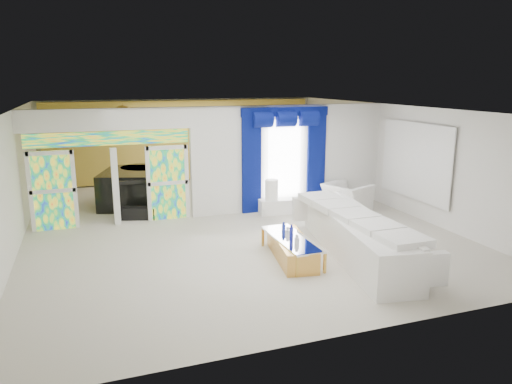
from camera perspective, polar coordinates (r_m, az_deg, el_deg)
name	(u,v)px	position (r m, az deg, el deg)	size (l,w,h in m)	color
floor	(230,224)	(12.69, -3.10, -3.77)	(12.00, 12.00, 0.00)	#B7AF9E
dividing_wall	(291,157)	(13.99, 4.14, 4.12)	(5.70, 0.18, 3.00)	white
dividing_header	(108,119)	(12.70, -17.14, 8.22)	(4.30, 0.18, 0.55)	white
stained_panel_left	(53,191)	(12.96, -22.91, 0.12)	(0.95, 0.04, 2.00)	#994C3F
stained_panel_right	(168,183)	(13.08, -10.40, 1.07)	(0.95, 0.04, 2.00)	#994C3F
stained_transom	(109,138)	(12.74, -17.00, 6.09)	(4.00, 0.05, 0.35)	#994C3F
window_pane	(284,160)	(13.81, 3.35, 3.80)	(1.00, 0.02, 2.30)	white
blue_drape_left	(251,164)	(13.44, -0.54, 3.35)	(0.55, 0.10, 2.80)	#040E4A
blue_drape_right	(316,160)	(14.20, 7.13, 3.78)	(0.55, 0.10, 2.80)	#040E4A
blue_pelmet	(285,112)	(13.62, 3.48, 9.48)	(2.60, 0.12, 0.25)	#040E4A
wall_mirror	(415,161)	(13.70, 18.36, 3.50)	(0.04, 2.70, 1.90)	white
gold_curtains	(184,141)	(18.01, -8.53, 6.05)	(9.70, 0.12, 2.90)	gold
white_sofa	(355,237)	(10.52, 11.69, -5.23)	(0.96, 4.47, 0.85)	white
coffee_table	(291,249)	(10.24, 4.22, -6.72)	(0.66, 1.97, 0.44)	gold
console_table	(281,206)	(13.59, 3.02, -1.71)	(1.25, 0.39, 0.42)	white
table_lamp	(272,190)	(13.36, 1.85, 0.24)	(0.36, 0.36, 0.58)	white
armchair	(347,197)	(14.13, 10.72, -0.60)	(1.19, 1.04, 0.77)	white
grand_piano	(131,188)	(14.93, -14.55, 0.49)	(1.58, 2.07, 1.05)	black
piano_bench	(138,213)	(13.47, -13.83, -2.43)	(0.96, 0.37, 0.32)	black
tv_console	(53,196)	(15.04, -22.88, -0.44)	(0.58, 0.53, 0.84)	tan
chandelier	(123,115)	(15.13, -15.47, 8.75)	(0.60, 0.60, 0.60)	gold
decanters	(290,234)	(10.19, 4.06, -4.97)	(0.17, 0.91, 0.27)	#16259A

